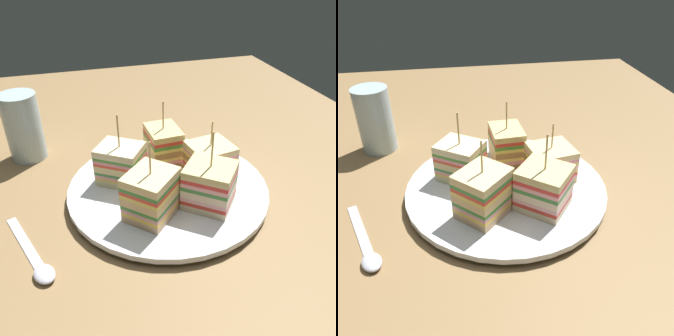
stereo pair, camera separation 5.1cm
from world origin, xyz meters
The scene contains 11 objects.
ground_plane centered at (0.00, 0.00, -0.90)cm, with size 128.53×96.46×1.80cm, color olive.
plate centered at (0.00, 0.00, 0.93)cm, with size 29.55×29.55×1.53cm.
sandwich_wedge_0 centered at (6.96, -1.31, 4.43)cm, with size 6.59×5.22×10.35cm.
sandwich_wedge_1 centered at (3.22, 6.30, 4.45)cm, with size 7.87×8.17×10.79cm.
sandwich_wedge_2 centered at (-5.84, 4.00, 4.81)cm, with size 8.31×8.30×11.02cm.
sandwich_wedge_3 centered at (-5.80, -4.06, 4.58)cm, with size 8.52×8.60×11.12cm.
sandwich_wedge_4 centered at (1.12, -6.98, 4.07)cm, with size 6.85×7.23×8.94cm.
chip_pile centered at (-1.33, 0.21, 2.56)cm, with size 5.49×6.25×2.35cm.
salad_garnish centered at (8.45, 4.88, 2.09)cm, with size 6.61×6.17×1.47cm.
spoon centered at (-9.24, 18.79, 0.38)cm, with size 13.79×6.64×1.00cm.
drinking_glass centered at (17.38, 20.28, 4.93)cm, with size 6.09×6.09×11.56cm.
Camera 1 is at (-41.41, 12.43, 32.55)cm, focal length 38.02 mm.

